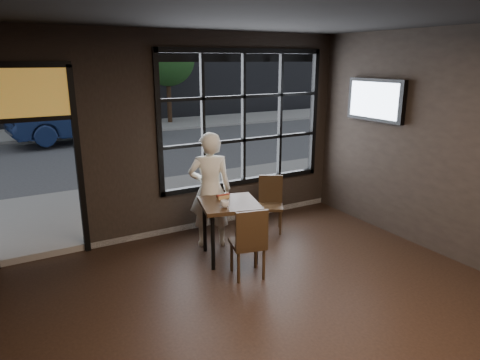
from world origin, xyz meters
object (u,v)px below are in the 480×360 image
cafe_table (230,230)px  chair_near (247,241)px  navy_car (82,117)px  man (210,190)px

cafe_table → chair_near: size_ratio=0.88×
chair_near → navy_car: size_ratio=0.21×
cafe_table → chair_near: chair_near is taller
cafe_table → navy_car: 10.46m
man → navy_car: size_ratio=0.38×
chair_near → navy_car: 11.04m
chair_near → man: bearing=-77.1°
cafe_table → chair_near: (-0.05, -0.58, 0.06)m
cafe_table → chair_near: 0.59m
cafe_table → navy_car: size_ratio=0.18×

